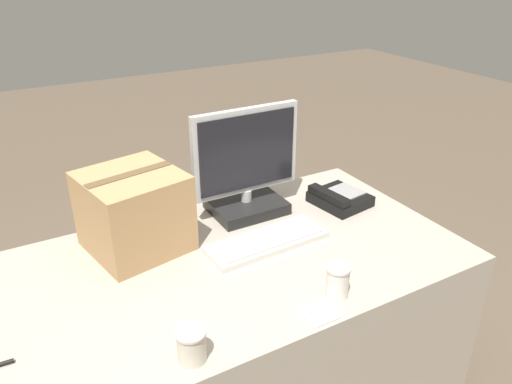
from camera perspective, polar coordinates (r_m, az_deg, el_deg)
name	(u,v)px	position (r m, az deg, el deg)	size (l,w,h in m)	color
office_desk	(214,348)	(1.97, -4.81, -17.33)	(1.80, 0.90, 0.75)	#A89E8E
monitor	(246,173)	(1.99, -1.12, 2.18)	(0.45, 0.24, 0.44)	black
keyboard	(267,241)	(1.83, 1.24, -5.64)	(0.46, 0.18, 0.03)	beige
desk_phone	(339,198)	(2.13, 9.45, -0.70)	(0.23, 0.24, 0.07)	black
paper_cup_left	(191,345)	(1.37, -7.40, -16.98)	(0.08, 0.08, 0.10)	beige
paper_cup_right	(338,281)	(1.58, 9.31, -10.01)	(0.08, 0.08, 0.11)	white
cardboard_box	(134,211)	(1.81, -13.77, -2.18)	(0.37, 0.38, 0.29)	tan
sticky_note_pad	(318,313)	(1.54, 7.13, -13.59)	(0.10, 0.10, 0.01)	silver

